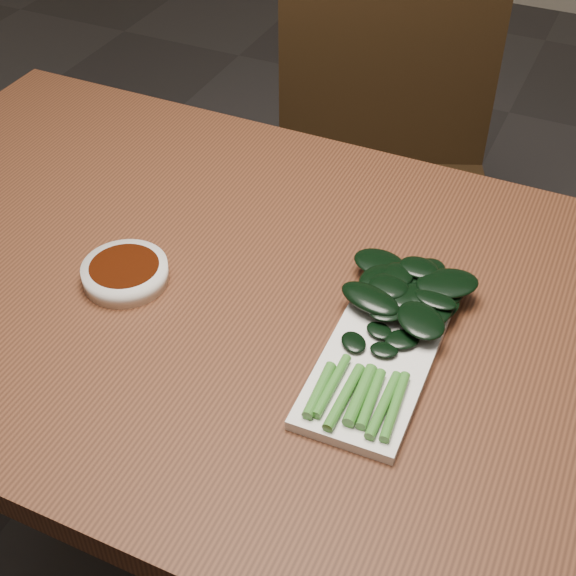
% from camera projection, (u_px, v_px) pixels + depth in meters
% --- Properties ---
extents(table, '(1.40, 0.80, 0.75)m').
position_uv_depth(table, '(269.00, 332.00, 1.12)').
color(table, '#4F2916').
rests_on(table, ground).
extents(chair_far, '(0.61, 0.61, 0.89)m').
position_uv_depth(chair_far, '(385.00, 179.00, 1.74)').
color(chair_far, black).
rests_on(chair_far, ground).
extents(sauce_bowl, '(0.12, 0.12, 0.03)m').
position_uv_depth(sauce_bowl, '(125.00, 273.00, 1.08)').
color(sauce_bowl, white).
rests_on(sauce_bowl, table).
extents(serving_plate, '(0.14, 0.33, 0.01)m').
position_uv_depth(serving_plate, '(383.00, 346.00, 0.99)').
color(serving_plate, white).
rests_on(serving_plate, table).
extents(gai_lan, '(0.19, 0.33, 0.03)m').
position_uv_depth(gai_lan, '(404.00, 304.00, 1.02)').
color(gai_lan, '#40842D').
rests_on(gai_lan, serving_plate).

